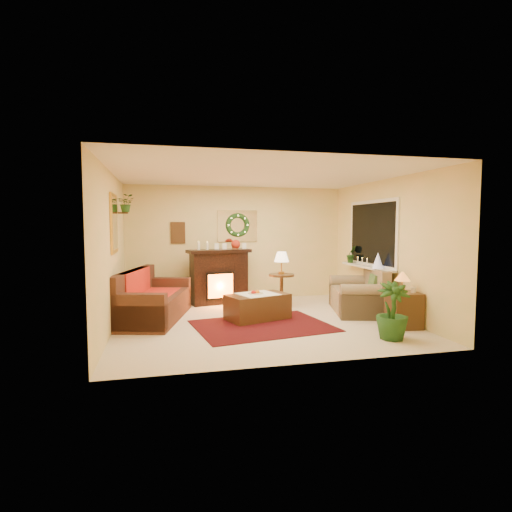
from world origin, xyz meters
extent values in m
plane|color=beige|center=(0.00, 0.00, 0.00)|extent=(5.00, 5.00, 0.00)
plane|color=white|center=(0.00, 0.00, 2.60)|extent=(5.00, 5.00, 0.00)
plane|color=#EFD88C|center=(0.00, 2.25, 1.30)|extent=(5.00, 5.00, 0.00)
plane|color=#EFD88C|center=(0.00, -2.25, 1.30)|extent=(5.00, 5.00, 0.00)
plane|color=#EFD88C|center=(-2.50, 0.00, 1.30)|extent=(4.50, 4.50, 0.00)
plane|color=#EFD88C|center=(2.50, 0.00, 1.30)|extent=(4.50, 4.50, 0.00)
cube|color=maroon|center=(-0.05, -0.33, 0.01)|extent=(2.47, 2.00, 0.01)
cube|color=#422A22|center=(-1.85, 0.60, 0.43)|extent=(1.44, 2.27, 0.91)
cube|color=#C73E16|center=(-1.89, 0.73, 0.46)|extent=(0.81, 1.32, 0.02)
cube|color=#351B16|center=(-0.49, 1.80, 0.55)|extent=(1.28, 0.63, 1.12)
sphere|color=#A42414|center=(-0.13, 1.77, 1.30)|extent=(0.20, 0.20, 0.20)
cylinder|color=white|center=(-0.93, 1.79, 1.26)|extent=(0.07, 0.07, 0.20)
cylinder|color=silver|center=(-0.75, 1.79, 1.26)|extent=(0.06, 0.06, 0.18)
cube|color=white|center=(0.00, 2.23, 1.70)|extent=(0.92, 0.02, 0.72)
torus|color=#194719|center=(0.00, 2.19, 1.72)|extent=(0.55, 0.11, 0.55)
cube|color=#381E11|center=(-1.35, 2.23, 1.55)|extent=(0.32, 0.03, 0.48)
cube|color=gold|center=(-2.48, 0.30, 1.75)|extent=(0.03, 0.84, 1.00)
imported|color=#194719|center=(-2.34, 1.05, 1.97)|extent=(0.33, 0.28, 0.36)
cube|color=gray|center=(2.06, 0.33, 0.42)|extent=(1.26, 1.71, 0.89)
cube|color=white|center=(2.48, 0.55, 1.55)|extent=(0.03, 1.86, 1.36)
cube|color=black|center=(2.47, 0.55, 1.55)|extent=(0.02, 1.70, 1.22)
cube|color=white|center=(2.38, 0.55, 0.87)|extent=(0.22, 1.86, 0.04)
cone|color=white|center=(2.35, 0.08, 1.04)|extent=(0.21, 0.21, 0.32)
imported|color=#1A3E19|center=(2.37, 1.23, 1.08)|extent=(0.27, 0.22, 0.49)
cylinder|color=black|center=(0.73, 1.13, 0.33)|extent=(0.57, 0.57, 0.70)
cone|color=#FDE6BF|center=(0.73, 1.14, 0.88)|extent=(0.31, 0.31, 0.48)
cube|color=#4C2315|center=(2.26, -0.95, 0.27)|extent=(0.54, 0.54, 0.60)
cone|color=orange|center=(2.24, -0.91, 0.74)|extent=(0.26, 0.26, 0.38)
cube|color=#372314|center=(-0.02, 0.15, 0.21)|extent=(1.25, 0.94, 0.47)
cylinder|color=beige|center=(-0.05, 0.18, 0.45)|extent=(0.28, 0.28, 0.07)
imported|color=#1E441B|center=(1.67, -1.53, 0.45)|extent=(1.67, 1.67, 2.61)
camera|label=1|loc=(-1.68, -6.83, 1.73)|focal=28.00mm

